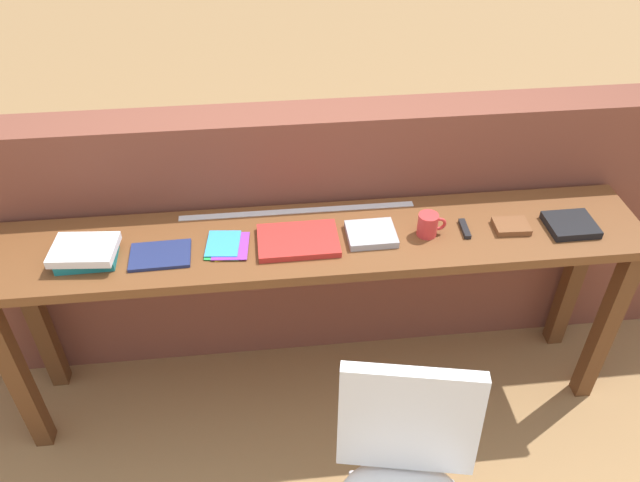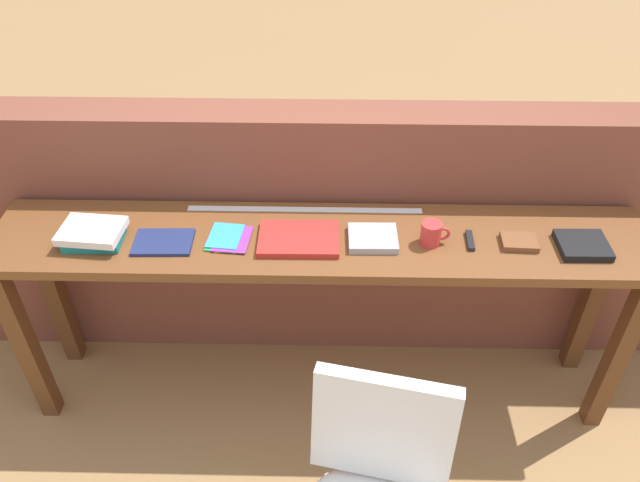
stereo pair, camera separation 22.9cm
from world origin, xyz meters
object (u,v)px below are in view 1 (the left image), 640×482
(magazine_cycling, at_px, (160,255))
(mug, at_px, (428,225))
(book_repair_rightmost, at_px, (571,225))
(leather_journal_brown, at_px, (511,226))
(book_open_centre, at_px, (298,240))
(pamphlet_pile_colourful, at_px, (227,246))
(book_stack_leftmost, at_px, (85,253))
(multitool_folded, at_px, (465,229))

(magazine_cycling, bearing_deg, mug, -0.02)
(mug, relative_size, book_repair_rightmost, 0.61)
(leather_journal_brown, bearing_deg, book_open_centre, -177.38)
(pamphlet_pile_colourful, bearing_deg, leather_journal_brown, -0.31)
(book_open_centre, xyz_separation_m, leather_journal_brown, (0.81, -0.00, 0.00))
(pamphlet_pile_colourful, height_order, book_open_centre, book_open_centre)
(mug, bearing_deg, book_repair_rightmost, -2.15)
(book_stack_leftmost, height_order, multitool_folded, book_stack_leftmost)
(magazine_cycling, relative_size, leather_journal_brown, 1.66)
(magazine_cycling, distance_m, multitool_folded, 1.14)
(book_repair_rightmost, bearing_deg, multitool_folded, 175.49)
(pamphlet_pile_colourful, xyz_separation_m, leather_journal_brown, (1.08, -0.01, 0.01))
(magazine_cycling, relative_size, book_repair_rightmost, 1.21)
(book_stack_leftmost, bearing_deg, book_repair_rightmost, -0.06)
(book_stack_leftmost, bearing_deg, magazine_cycling, -1.30)
(book_repair_rightmost, bearing_deg, book_stack_leftmost, 179.40)
(magazine_cycling, distance_m, book_open_centre, 0.50)
(pamphlet_pile_colourful, xyz_separation_m, book_open_centre, (0.26, -0.00, 0.01))
(book_open_centre, bearing_deg, leather_journal_brown, -0.56)
(multitool_folded, bearing_deg, book_repair_rightmost, -3.97)
(magazine_cycling, distance_m, leather_journal_brown, 1.32)
(pamphlet_pile_colourful, bearing_deg, book_repair_rightmost, -1.07)
(leather_journal_brown, bearing_deg, pamphlet_pile_colourful, -177.58)
(magazine_cycling, distance_m, book_repair_rightmost, 1.54)
(book_stack_leftmost, height_order, pamphlet_pile_colourful, book_stack_leftmost)
(book_stack_leftmost, relative_size, leather_journal_brown, 1.83)
(book_stack_leftmost, distance_m, pamphlet_pile_colourful, 0.50)
(book_repair_rightmost, bearing_deg, leather_journal_brown, 174.78)
(mug, xyz_separation_m, multitool_folded, (0.15, 0.01, -0.04))
(pamphlet_pile_colourful, distance_m, book_repair_rightmost, 1.31)
(book_open_centre, xyz_separation_m, multitool_folded, (0.64, 0.01, -0.00))
(multitool_folded, bearing_deg, book_open_centre, -179.28)
(multitool_folded, bearing_deg, leather_journal_brown, -3.07)
(magazine_cycling, xyz_separation_m, leather_journal_brown, (1.32, 0.02, 0.01))
(book_open_centre, bearing_deg, mug, -0.38)
(multitool_folded, height_order, leather_journal_brown, leather_journal_brown)
(magazine_cycling, height_order, leather_journal_brown, leather_journal_brown)
(book_stack_leftmost, distance_m, mug, 1.25)
(book_open_centre, height_order, book_repair_rightmost, book_repair_rightmost)
(magazine_cycling, relative_size, mug, 1.97)
(book_stack_leftmost, relative_size, magazine_cycling, 1.10)
(mug, relative_size, multitool_folded, 1.00)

